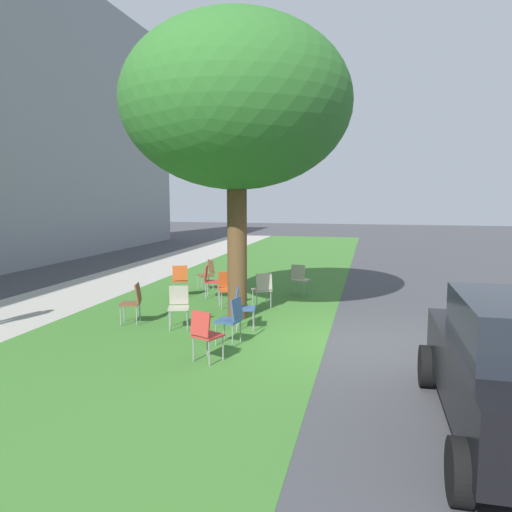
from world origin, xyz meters
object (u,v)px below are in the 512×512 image
chair_4 (133,300)px  chair_3 (205,332)px  chair_1 (227,287)px  chair_0 (208,272)px  chair_10 (210,279)px  chair_2 (299,277)px  street_tree (236,105)px  chair_7 (263,287)px  chair_5 (180,278)px  chair_8 (242,305)px  chair_6 (232,317)px  chair_9 (179,304)px

chair_4 → chair_3: bearing=-130.6°
chair_1 → chair_0: bearing=30.5°
chair_4 → chair_10: bearing=-13.9°
chair_2 → chair_10: bearing=109.0°
chair_1 → street_tree: bearing=-151.8°
chair_7 → chair_0: bearing=46.7°
chair_0 → chair_10: bearing=-158.2°
chair_5 → chair_8: bearing=-138.0°
chair_6 → chair_8: (1.05, 0.08, 0.00)m
street_tree → chair_8: size_ratio=7.45×
chair_0 → chair_9: 4.23m
chair_5 → chair_8: (-2.78, -2.50, 0.00)m
chair_4 → chair_8: size_ratio=1.00×
chair_4 → chair_5: size_ratio=1.00×
chair_2 → chair_9: same height
chair_0 → street_tree: bearing=-150.3°
chair_0 → chair_1: 2.40m
chair_3 → chair_8: (2.11, -0.07, 0.00)m
chair_10 → chair_8: bearing=-149.8°
chair_8 → chair_10: size_ratio=1.00×
chair_2 → chair_7: bearing=158.5°
chair_1 → chair_4: same height
chair_3 → chair_10: size_ratio=1.00×
chair_6 → chair_4: bearing=69.3°
chair_3 → chair_4: 3.06m
chair_2 → chair_4: 4.86m
chair_1 → chair_9: same height
chair_5 → chair_7: 2.63m
street_tree → chair_1: 4.34m
chair_2 → street_tree: bearing=160.1°
street_tree → chair_3: street_tree is taller
chair_6 → chair_8: same height
chair_1 → chair_8: size_ratio=1.00×
chair_1 → chair_8: 2.08m
chair_7 → chair_8: size_ratio=1.00×
street_tree → chair_2: bearing=-19.9°
chair_2 → chair_1: bearing=138.9°
chair_0 → chair_7: size_ratio=1.00×
chair_9 → chair_10: same height
chair_3 → chair_2: bearing=-7.3°
chair_3 → chair_9: size_ratio=1.00×
chair_5 → chair_7: bearing=-107.9°
chair_10 → chair_9: bearing=-173.6°
chair_1 → chair_9: (-2.09, 0.43, 0.00)m
street_tree → chair_7: size_ratio=7.45×
chair_4 → chair_5: (2.90, 0.10, 0.00)m
street_tree → chair_9: (-1.08, 0.97, -4.18)m
chair_3 → chair_8: size_ratio=1.00×
chair_1 → chair_9: 2.13m
chair_10 → chair_4: bearing=166.1°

